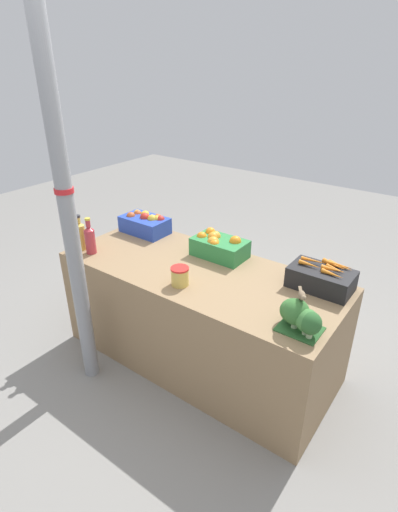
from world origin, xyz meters
TOP-DOWN VIEW (x-y plane):
  - ground_plane at (0.00, 0.00)m, footprint 10.00×10.00m
  - market_table at (0.00, 0.00)m, footprint 1.94×0.81m
  - support_pole at (-0.52, -0.59)m, footprint 0.11×0.11m
  - apple_crate at (-0.72, 0.25)m, footprint 0.38×0.23m
  - orange_crate at (-0.01, 0.25)m, footprint 0.38×0.23m
  - carrot_crate at (0.74, 0.25)m, footprint 0.38×0.23m
  - broccoli_pile at (0.82, -0.23)m, footprint 0.25×0.19m
  - juice_bottle_golden at (-0.89, -0.26)m, footprint 0.08×0.08m
  - juice_bottle_ruby at (-0.78, -0.26)m, footprint 0.07×0.07m
  - pickle_jar at (0.02, -0.23)m, footprint 0.11×0.11m
  - sparrow_bird at (0.80, -0.21)m, footprint 0.08×0.12m

SIDE VIEW (x-z plane):
  - ground_plane at x=0.00m, z-range 0.00..0.00m
  - market_table at x=0.00m, z-range 0.00..0.75m
  - pickle_jar at x=0.02m, z-range 0.75..0.87m
  - carrot_crate at x=0.74m, z-range 0.74..0.90m
  - apple_crate at x=-0.72m, z-range 0.74..0.91m
  - orange_crate at x=-0.01m, z-range 0.75..0.92m
  - broccoli_pile at x=0.82m, z-range 0.75..0.93m
  - juice_bottle_ruby at x=-0.78m, z-range 0.73..1.00m
  - juice_bottle_golden at x=-0.89m, z-range 0.73..1.00m
  - sparrow_bird at x=0.80m, z-range 0.93..0.98m
  - support_pole at x=-0.52m, z-range 0.00..2.48m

